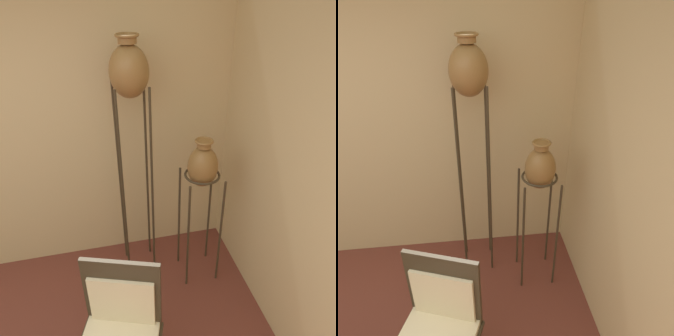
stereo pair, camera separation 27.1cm
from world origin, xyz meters
TOP-DOWN VIEW (x-y plane):
  - wall_back at (0.00, 2.07)m, footprint 8.09×0.06m
  - vase_stand_tall at (1.12, 1.74)m, footprint 0.29×0.29m
  - vase_stand_medium at (1.64, 1.52)m, footprint 0.31×0.31m
  - chair at (0.82, 0.61)m, footprint 0.65×0.65m

SIDE VIEW (x-z plane):
  - chair at x=0.82m, z-range 0.08..1.15m
  - vase_stand_medium at x=1.64m, z-range 0.43..1.84m
  - wall_back at x=0.00m, z-range 0.00..2.70m
  - vase_stand_tall at x=1.12m, z-range 0.76..2.93m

